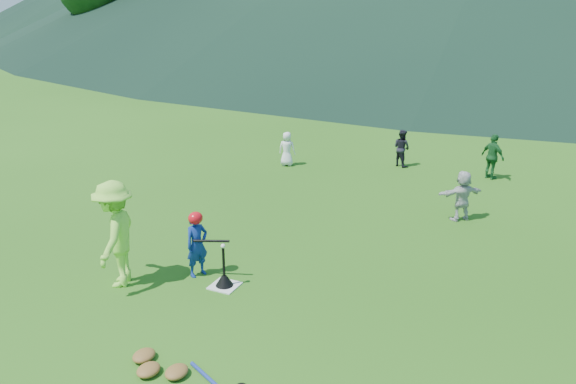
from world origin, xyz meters
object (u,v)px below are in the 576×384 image
at_px(fielder_d, 462,196).
at_px(equipment_pile, 176,372).
at_px(adult_coach, 116,234).
at_px(fielder_b, 402,148).
at_px(fielder_c, 493,157).
at_px(batter_child, 197,245).
at_px(fielder_a, 287,149).
at_px(home_plate, 225,286).
at_px(batting_tee, 224,279).

distance_m(fielder_d, equipment_pile, 7.51).
height_order(adult_coach, fielder_b, adult_coach).
bearing_deg(fielder_c, batter_child, 98.75).
height_order(fielder_a, fielder_d, fielder_d).
distance_m(fielder_a, equipment_pile, 9.80).
relative_size(home_plate, batting_tee, 0.66).
bearing_deg(fielder_d, equipment_pile, 30.36).
distance_m(home_plate, batting_tee, 0.12).
bearing_deg(fielder_d, fielder_c, -135.28).
xyz_separation_m(batter_child, equipment_pile, (1.32, -2.48, -0.51)).
bearing_deg(fielder_b, home_plate, 110.78).
height_order(home_plate, adult_coach, adult_coach).
xyz_separation_m(fielder_a, fielder_b, (3.00, 1.36, 0.04)).
relative_size(fielder_a, fielder_c, 0.81).
xyz_separation_m(fielder_a, batting_tee, (2.17, -7.05, -0.37)).
xyz_separation_m(adult_coach, equipment_pile, (2.34, -1.66, -0.84)).
bearing_deg(fielder_d, adult_coach, 8.01).
height_order(home_plate, fielder_d, fielder_d).
bearing_deg(adult_coach, equipment_pile, 31.76).
height_order(home_plate, fielder_a, fielder_a).
relative_size(fielder_a, batting_tee, 1.46).
relative_size(fielder_a, equipment_pile, 0.55).
distance_m(fielder_a, fielder_d, 5.71).
bearing_deg(fielder_b, fielder_a, 50.73).
relative_size(adult_coach, equipment_pile, 1.01).
xyz_separation_m(fielder_a, fielder_c, (5.50, 1.16, 0.11)).
bearing_deg(batting_tee, fielder_c, 67.93).
xyz_separation_m(fielder_c, equipment_pile, (-2.64, -10.53, -0.54)).
xyz_separation_m(home_plate, fielder_d, (3.08, 4.79, 0.55)).
bearing_deg(adult_coach, fielder_a, 160.97).
xyz_separation_m(fielder_a, equipment_pile, (2.86, -9.36, -0.43)).
distance_m(fielder_a, fielder_b, 3.29).
bearing_deg(fielder_d, fielder_b, -99.17).
bearing_deg(fielder_b, adult_coach, 101.13).
distance_m(home_plate, fielder_d, 5.72).
bearing_deg(fielder_c, home_plate, 102.90).
bearing_deg(fielder_c, fielder_d, 120.76).
bearing_deg(fielder_b, equipment_pile, 115.68).
distance_m(fielder_c, equipment_pile, 10.87).
xyz_separation_m(fielder_d, batting_tee, (-3.08, -4.79, -0.43)).
relative_size(batter_child, fielder_a, 1.15).
height_order(fielder_c, fielder_d, fielder_c).
distance_m(home_plate, fielder_c, 8.88).
distance_m(fielder_a, batting_tee, 7.38).
relative_size(batting_tee, equipment_pile, 0.38).
bearing_deg(fielder_a, equipment_pile, 97.33).
bearing_deg(batter_child, equipment_pile, -128.97).
relative_size(fielder_a, fielder_b, 0.93).
height_order(adult_coach, fielder_c, adult_coach).
xyz_separation_m(adult_coach, fielder_c, (4.98, 8.87, -0.30)).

